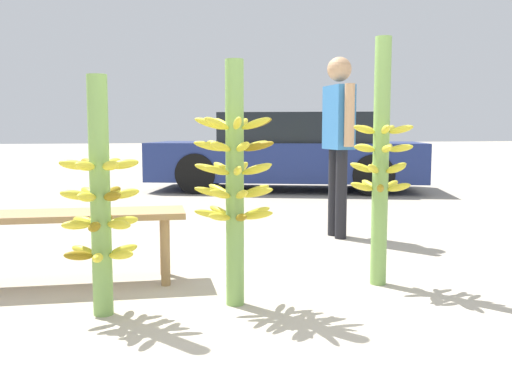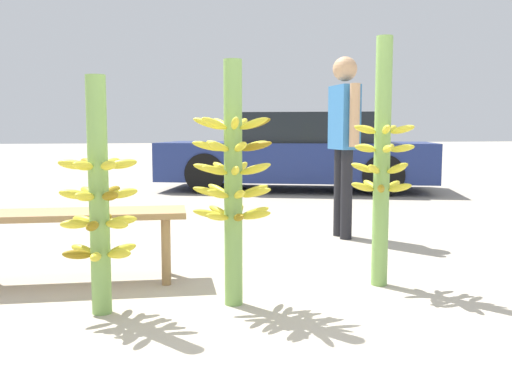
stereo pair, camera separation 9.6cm
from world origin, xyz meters
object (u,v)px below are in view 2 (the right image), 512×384
Objects in this scene: banana_stalk_center at (233,178)px; banana_stalk_right at (382,162)px; vendor_person at (344,129)px; market_bench at (73,222)px; parked_car at (299,153)px; banana_stalk_left at (99,201)px.

banana_stalk_center is 0.88× the size of banana_stalk_right.
banana_stalk_center is 0.84× the size of vendor_person.
parked_car reaches higher than market_bench.
parked_car is at bearing 63.03° from market_bench.
vendor_person is (1.34, 1.79, 0.27)m from banana_stalk_center.
parked_car is (2.15, 5.93, -0.11)m from banana_stalk_center.
market_bench is (-0.20, 0.68, -0.21)m from banana_stalk_left.
vendor_person is 2.61m from market_bench.
market_bench is at bearing 144.11° from banana_stalk_center.
vendor_person reaches higher than parked_car.
banana_stalk_right is 5.84m from parked_car.
vendor_person is (2.07, 1.80, 0.38)m from banana_stalk_left.
banana_stalk_center is at bearing 0.26° from banana_stalk_left.
banana_stalk_left is at bearing 174.12° from parked_car.
banana_stalk_center is (0.73, 0.00, 0.11)m from banana_stalk_left.
banana_stalk_right is at bearing -171.47° from parked_car.
banana_stalk_left is at bearing -173.13° from banana_stalk_right.
banana_stalk_center is 0.94× the size of market_bench.
banana_stalk_left is 0.87× the size of market_bench.
market_bench is at bearing 169.59° from parked_car.
banana_stalk_center reaches higher than parked_car.
banana_stalk_center is 2.26m from vendor_person.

